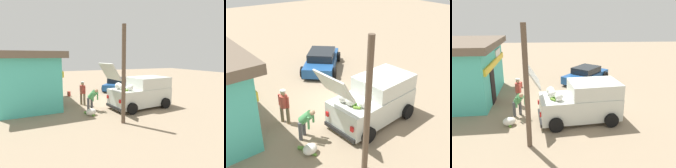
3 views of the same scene
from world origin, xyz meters
TOP-DOWN VIEW (x-y plane):
  - ground_plane at (0.00, 0.00)m, footprint 60.00×60.00m
  - storefront_bar at (1.47, 6.17)m, footprint 6.60×4.30m
  - delivery_van at (-2.00, -0.47)m, footprint 2.58×4.61m
  - parked_sedan at (4.28, -1.68)m, footprint 4.30×4.04m
  - vendor_standing at (-0.02, 2.91)m, footprint 0.53×0.45m
  - customer_bending at (-1.53, 2.70)m, footprint 0.71×0.69m
  - unloaded_banana_pile at (-2.40, 3.06)m, footprint 0.82×0.69m
  - paint_bucket at (3.26, 3.26)m, footprint 0.27×0.27m
  - utility_pole at (-4.20, 1.93)m, footprint 0.20×0.20m

SIDE VIEW (x-z plane):
  - ground_plane at x=0.00m, z-range 0.00..0.00m
  - unloaded_banana_pile at x=-2.40m, z-range -0.01..0.38m
  - paint_bucket at x=3.26m, z-range 0.00..0.39m
  - parked_sedan at x=4.28m, z-range -0.03..1.18m
  - customer_bending at x=-1.53m, z-range 0.14..1.50m
  - vendor_standing at x=-0.02m, z-range 0.11..1.71m
  - delivery_van at x=-2.00m, z-range -0.49..2.42m
  - storefront_bar at x=1.47m, z-range 0.06..3.62m
  - utility_pole at x=-4.20m, z-range 0.00..4.76m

